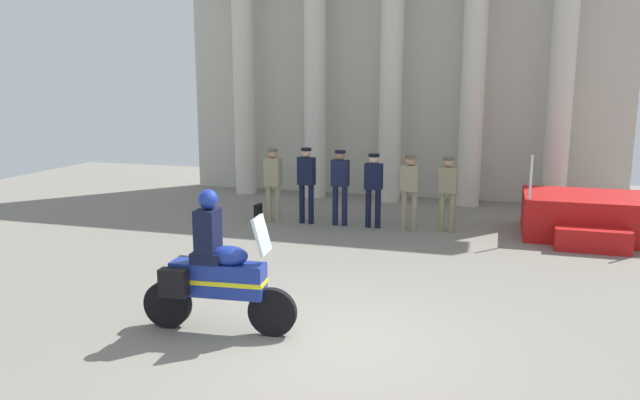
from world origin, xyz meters
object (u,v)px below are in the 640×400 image
(officer_in_row_2, at_px, (340,181))
(motorcycle_with_rider, at_px, (213,273))
(officer_in_row_1, at_px, (306,179))
(officer_in_row_0, at_px, (273,179))
(officer_in_row_5, at_px, (448,188))
(briefcase_on_ground, at_px, (258,212))
(reviewing_stand, at_px, (586,217))
(officer_in_row_4, at_px, (410,186))
(officer_in_row_3, at_px, (373,184))

(officer_in_row_2, height_order, motorcycle_with_rider, motorcycle_with_rider)
(motorcycle_with_rider, bearing_deg, officer_in_row_1, 91.75)
(officer_in_row_1, distance_m, officer_in_row_2, 0.79)
(officer_in_row_0, relative_size, officer_in_row_5, 1.04)
(officer_in_row_1, bearing_deg, officer_in_row_0, 5.72)
(officer_in_row_2, distance_m, briefcase_on_ground, 2.21)
(officer_in_row_1, bearing_deg, officer_in_row_5, -172.82)
(reviewing_stand, xyz_separation_m, officer_in_row_2, (-5.23, -0.42, 0.59))
(officer_in_row_5, distance_m, motorcycle_with_rider, 6.83)
(officer_in_row_1, height_order, officer_in_row_4, officer_in_row_1)
(officer_in_row_3, distance_m, officer_in_row_4, 0.81)
(officer_in_row_0, relative_size, officer_in_row_1, 0.97)
(officer_in_row_2, bearing_deg, officer_in_row_5, -172.75)
(reviewing_stand, height_order, officer_in_row_4, reviewing_stand)
(officer_in_row_2, relative_size, officer_in_row_3, 1.03)
(officer_in_row_0, distance_m, briefcase_on_ground, 0.94)
(officer_in_row_5, distance_m, briefcase_on_ground, 4.49)
(officer_in_row_0, bearing_deg, officer_in_row_4, -174.60)
(officer_in_row_0, height_order, motorcycle_with_rider, motorcycle_with_rider)
(officer_in_row_2, bearing_deg, officer_in_row_1, 6.99)
(officer_in_row_0, bearing_deg, briefcase_on_ground, -9.87)
(officer_in_row_1, distance_m, motorcycle_with_rider, 6.30)
(officer_in_row_5, bearing_deg, officer_in_row_3, 8.17)
(reviewing_stand, relative_size, briefcase_on_ground, 6.99)
(officer_in_row_3, height_order, motorcycle_with_rider, motorcycle_with_rider)
(officer_in_row_4, xyz_separation_m, motorcycle_with_rider, (-1.65, -6.26, -0.19))
(officer_in_row_3, bearing_deg, officer_in_row_4, -176.39)
(officer_in_row_1, xyz_separation_m, officer_in_row_2, (0.79, 0.03, -0.02))
(briefcase_on_ground, bearing_deg, officer_in_row_3, -1.60)
(officer_in_row_0, bearing_deg, reviewing_stand, -171.10)
(officer_in_row_2, distance_m, officer_in_row_5, 2.39)
(officer_in_row_2, xyz_separation_m, briefcase_on_ground, (-2.04, 0.08, -0.84))
(officer_in_row_5, bearing_deg, officer_in_row_1, 7.18)
(officer_in_row_2, distance_m, motorcycle_with_rider, 6.28)
(officer_in_row_1, bearing_deg, officer_in_row_4, -174.72)
(officer_in_row_4, distance_m, motorcycle_with_rider, 6.48)
(officer_in_row_5, bearing_deg, briefcase_on_ground, 5.20)
(officer_in_row_4, height_order, officer_in_row_5, officer_in_row_4)
(officer_in_row_0, xyz_separation_m, officer_in_row_2, (1.60, 0.04, 0.01))
(officer_in_row_0, xyz_separation_m, motorcycle_with_rider, (1.53, -6.24, -0.21))
(reviewing_stand, bearing_deg, officer_in_row_4, -173.15)
(officer_in_row_2, relative_size, motorcycle_with_rider, 0.82)
(officer_in_row_1, relative_size, briefcase_on_ground, 4.87)
(reviewing_stand, height_order, officer_in_row_3, reviewing_stand)
(officer_in_row_5, bearing_deg, reviewing_stand, -168.30)
(reviewing_stand, xyz_separation_m, officer_in_row_0, (-6.83, -0.46, 0.57))
(reviewing_stand, xyz_separation_m, officer_in_row_5, (-2.84, -0.33, 0.54))
(reviewing_stand, relative_size, officer_in_row_4, 1.52)
(reviewing_stand, height_order, officer_in_row_0, reviewing_stand)
(reviewing_stand, distance_m, officer_in_row_0, 6.87)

